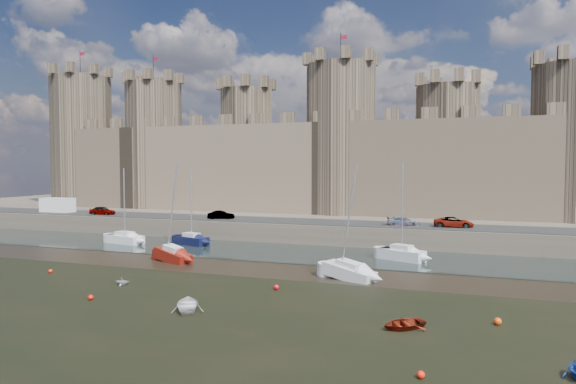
% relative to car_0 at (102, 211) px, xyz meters
% --- Properties ---
extents(ground, '(160.00, 160.00, 0.00)m').
position_rel_car_0_xyz_m(ground, '(30.80, -32.46, -3.17)').
color(ground, black).
rests_on(ground, ground).
extents(seaweed_patch, '(70.00, 34.00, 0.01)m').
position_rel_car_0_xyz_m(seaweed_patch, '(30.80, -38.46, -3.16)').
color(seaweed_patch, black).
rests_on(seaweed_patch, ground).
extents(water_channel, '(160.00, 12.00, 0.08)m').
position_rel_car_0_xyz_m(water_channel, '(30.80, -8.46, -3.13)').
color(water_channel, black).
rests_on(water_channel, ground).
extents(quay, '(160.00, 60.00, 2.50)m').
position_rel_car_0_xyz_m(quay, '(30.80, 27.54, -1.92)').
color(quay, '#4C443A').
rests_on(quay, ground).
extents(road, '(160.00, 7.00, 0.10)m').
position_rel_car_0_xyz_m(road, '(30.80, 1.54, -0.62)').
color(road, black).
rests_on(road, quay).
extents(castle, '(108.50, 11.00, 29.00)m').
position_rel_car_0_xyz_m(castle, '(30.16, 15.54, 8.50)').
color(castle, '#42382B').
rests_on(castle, quay).
extents(car_0, '(3.96, 1.69, 1.34)m').
position_rel_car_0_xyz_m(car_0, '(0.00, 0.00, 0.00)').
color(car_0, gray).
rests_on(car_0, quay).
extents(car_1, '(3.87, 2.33, 1.20)m').
position_rel_car_0_xyz_m(car_1, '(19.60, 0.47, -0.07)').
color(car_1, gray).
rests_on(car_1, quay).
extents(car_2, '(4.07, 1.97, 1.14)m').
position_rel_car_0_xyz_m(car_2, '(44.32, 1.07, -0.10)').
color(car_2, gray).
rests_on(car_2, quay).
extents(car_3, '(4.82, 2.56, 1.29)m').
position_rel_car_0_xyz_m(car_3, '(50.27, 1.28, -0.02)').
color(car_3, gray).
rests_on(car_3, quay).
extents(van, '(5.40, 2.35, 2.32)m').
position_rel_car_0_xyz_m(van, '(-9.48, 1.04, 0.49)').
color(van, white).
rests_on(van, quay).
extents(sailboat_0, '(5.39, 2.95, 9.54)m').
position_rel_car_0_xyz_m(sailboat_0, '(10.75, -8.94, -2.41)').
color(sailboat_0, silver).
rests_on(sailboat_0, ground).
extents(sailboat_1, '(4.98, 3.13, 9.33)m').
position_rel_car_0_xyz_m(sailboat_1, '(19.28, -7.05, -2.41)').
color(sailboat_1, black).
rests_on(sailboat_1, ground).
extents(sailboat_2, '(5.11, 3.55, 10.29)m').
position_rel_car_0_xyz_m(sailboat_2, '(45.42, -9.04, -2.35)').
color(sailboat_2, silver).
rests_on(sailboat_2, ground).
extents(sailboat_4, '(4.75, 3.18, 10.35)m').
position_rel_car_0_xyz_m(sailboat_4, '(23.07, -17.34, -2.41)').
color(sailboat_4, maroon).
rests_on(sailboat_4, ground).
extents(sailboat_5, '(5.04, 3.37, 10.13)m').
position_rel_car_0_xyz_m(sailboat_5, '(42.10, -19.32, -2.44)').
color(sailboat_5, silver).
rests_on(sailboat_5, ground).
extents(dinghy_2, '(3.39, 3.74, 0.63)m').
position_rel_car_0_xyz_m(dinghy_2, '(33.70, -32.43, -2.85)').
color(dinghy_2, silver).
rests_on(dinghy_2, ground).
extents(dinghy_3, '(1.40, 1.25, 0.66)m').
position_rel_car_0_xyz_m(dinghy_3, '(24.75, -27.81, -2.84)').
color(dinghy_3, silver).
rests_on(dinghy_3, ground).
extents(dinghy_4, '(3.43, 3.32, 0.58)m').
position_rel_car_0_xyz_m(dinghy_4, '(48.28, -31.67, -2.88)').
color(dinghy_4, maroon).
rests_on(dinghy_4, ground).
extents(dinghy_5, '(1.45, 1.65, 0.83)m').
position_rel_car_0_xyz_m(dinghy_5, '(56.77, -36.44, -2.75)').
color(dinghy_5, '#153B95').
rests_on(dinghy_5, ground).
extents(buoy_1, '(0.40, 0.40, 0.40)m').
position_rel_car_0_xyz_m(buoy_1, '(15.44, -26.07, -2.97)').
color(buoy_1, red).
rests_on(buoy_1, ground).
extents(buoy_2, '(0.39, 0.39, 0.39)m').
position_rel_car_0_xyz_m(buoy_2, '(49.92, -38.84, -2.97)').
color(buoy_2, red).
rests_on(buoy_2, ground).
extents(buoy_3, '(0.45, 0.45, 0.45)m').
position_rel_car_0_xyz_m(buoy_3, '(37.46, -25.09, -2.94)').
color(buoy_3, red).
rests_on(buoy_3, ground).
extents(buoy_4, '(0.42, 0.42, 0.42)m').
position_rel_car_0_xyz_m(buoy_4, '(25.58, -32.58, -2.96)').
color(buoy_4, '#FF140B').
rests_on(buoy_4, ground).
extents(buoy_5, '(0.48, 0.48, 0.48)m').
position_rel_car_0_xyz_m(buoy_5, '(53.75, -28.95, -2.93)').
color(buoy_5, '#FD4E0B').
rests_on(buoy_5, ground).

